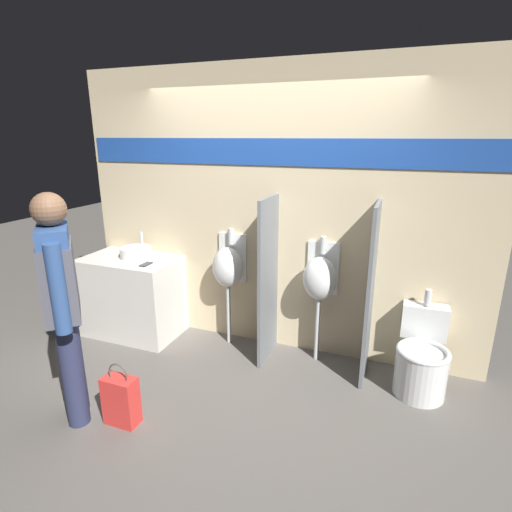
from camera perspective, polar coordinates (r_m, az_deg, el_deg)
name	(u,v)px	position (r m, az deg, el deg)	size (l,w,h in m)	color
ground_plane	(249,371)	(3.80, -0.94, -16.07)	(16.00, 16.00, 0.00)	#5B5651
display_wall	(272,213)	(3.82, 2.30, 6.21)	(3.99, 0.07, 2.70)	beige
sink_counter	(132,296)	(4.48, -17.24, -5.47)	(0.99, 0.60, 0.84)	silver
sink_basin	(136,252)	(4.34, -16.77, 0.52)	(0.32, 0.32, 0.25)	silver
cell_phone	(146,264)	(4.07, -15.46, -1.15)	(0.07, 0.14, 0.01)	#232328
divider_near_counter	(268,281)	(3.70, 1.74, -3.52)	(0.03, 0.50, 1.55)	slate
divider_mid	(370,294)	(3.53, 16.01, -5.22)	(0.03, 0.50, 1.55)	slate
urinal_near_counter	(228,267)	(3.95, -3.98, -1.64)	(0.31, 0.28, 1.19)	silver
urinal_far	(320,279)	(3.68, 9.12, -3.23)	(0.31, 0.28, 1.19)	silver
toilet	(421,361)	(3.68, 22.56, -13.63)	(0.42, 0.58, 0.83)	silver
person_in_vest	(62,295)	(3.11, -26.02, -5.04)	(0.48, 0.48, 1.71)	#282D4C
shopping_bag	(121,400)	(3.28, -18.73, -18.90)	(0.25, 0.14, 0.50)	red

